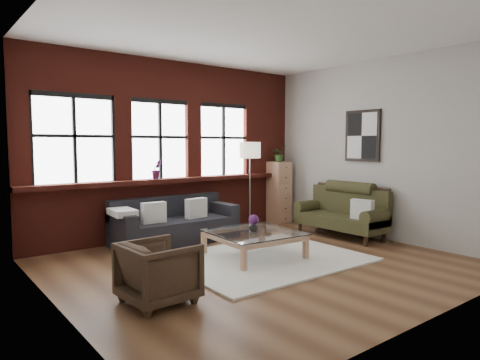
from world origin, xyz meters
TOP-DOWN VIEW (x-y plane):
  - floor at (0.00, 0.00)m, footprint 5.50×5.50m
  - ceiling at (0.00, 0.00)m, footprint 5.50×5.50m
  - wall_back at (0.00, 2.50)m, footprint 5.50×0.00m
  - wall_front at (0.00, -2.50)m, footprint 5.50×0.00m
  - wall_left at (-2.75, 0.00)m, footprint 0.00×5.00m
  - wall_right at (2.75, 0.00)m, footprint 0.00×5.00m
  - brick_backwall at (0.00, 2.44)m, footprint 5.50×0.12m
  - sill_ledge at (0.00, 2.35)m, footprint 5.50×0.30m
  - window_left at (-1.80, 2.45)m, footprint 1.38×0.10m
  - window_mid at (-0.30, 2.45)m, footprint 1.38×0.10m
  - window_right at (1.10, 2.45)m, footprint 1.38×0.10m
  - wall_poster at (2.72, 0.30)m, footprint 0.05×0.74m
  - shag_rug at (0.18, 0.10)m, footprint 2.78×2.20m
  - dark_sofa at (-0.30, 1.90)m, footprint 2.15×0.87m
  - pillow_a at (-0.76, 1.80)m, footprint 0.41×0.17m
  - pillow_b at (0.06, 1.80)m, footprint 0.41×0.19m
  - vintage_settee at (2.30, 0.44)m, footprint 0.78×1.75m
  - pillow_settee at (2.22, -0.09)m, footprint 0.20×0.40m
  - armchair at (-1.84, -0.48)m, footprint 0.77×0.75m
  - coffee_table at (0.13, 0.31)m, footprint 1.31×1.31m
  - vase at (0.13, 0.31)m, footprint 0.18×0.18m
  - flowers at (0.13, 0.31)m, footprint 0.16×0.16m
  - drawer_chest at (2.41, 2.19)m, footprint 0.41×0.41m
  - potted_plant_top at (2.41, 2.19)m, footprint 0.37×0.33m
  - floor_lamp at (1.23, 1.74)m, footprint 0.40×0.40m
  - sill_plant at (-0.43, 2.32)m, footprint 0.19×0.15m

SIDE VIEW (x-z plane):
  - floor at x=0.00m, z-range 0.00..0.00m
  - shag_rug at x=0.18m, z-range 0.00..0.03m
  - coffee_table at x=0.13m, z-range -0.01..0.40m
  - armchair at x=-1.84m, z-range 0.00..0.67m
  - dark_sofa at x=-0.30m, z-range 0.00..0.78m
  - vintage_settee at x=2.30m, z-range 0.00..0.93m
  - vase at x=0.13m, z-range 0.39..0.54m
  - flowers at x=0.13m, z-range 0.49..0.65m
  - pillow_settee at x=2.22m, z-range 0.41..0.75m
  - pillow_a at x=-0.76m, z-range 0.41..0.75m
  - pillow_b at x=0.06m, z-range 0.41..0.75m
  - drawer_chest at x=2.41m, z-range 0.00..1.32m
  - floor_lamp at x=1.23m, z-range 0.00..1.89m
  - sill_ledge at x=0.00m, z-range 1.00..1.08m
  - sill_plant at x=-0.43m, z-range 1.08..1.42m
  - potted_plant_top at x=2.41m, z-range 1.32..1.69m
  - wall_back at x=0.00m, z-range -1.15..4.35m
  - wall_front at x=0.00m, z-range -1.15..4.35m
  - wall_left at x=-2.75m, z-range -0.90..4.10m
  - wall_right at x=2.75m, z-range -0.90..4.10m
  - brick_backwall at x=0.00m, z-range 0.00..3.20m
  - window_left at x=-1.80m, z-range 1.00..2.50m
  - window_mid at x=-0.30m, z-range 1.00..2.50m
  - window_right at x=1.10m, z-range 1.00..2.50m
  - wall_poster at x=2.72m, z-range 1.38..2.32m
  - ceiling at x=0.00m, z-range 3.20..3.20m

